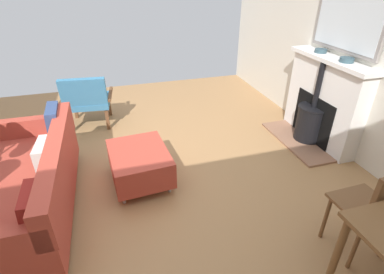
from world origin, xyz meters
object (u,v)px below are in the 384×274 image
Objects in this scene: armchair_accent at (87,99)px; fireplace at (320,106)px; mantel_bowl_near at (321,51)px; dining_chair_near_fireplace at (375,206)px; mantel_bowl_far at (347,60)px; sofa at (32,184)px; ottoman at (140,163)px.

fireplace is at bearing 156.44° from armchair_accent.
mantel_bowl_near is at bearing -96.46° from fireplace.
dining_chair_near_fireplace reaches higher than armchair_accent.
mantel_bowl_near is 0.95× the size of mantel_bowl_far.
mantel_bowl_far is at bearing -176.30° from sofa.
armchair_accent is at bearing -105.71° from sofa.
fireplace is at bearing -115.74° from dining_chair_near_fireplace.
mantel_bowl_far is (0.00, 0.45, 0.00)m from mantel_bowl_near.
ottoman is 1.61m from armchair_accent.
sofa is at bearing 7.36° from fireplace.
fireplace is at bearing -172.64° from sofa.
sofa is 2.86m from dining_chair_near_fireplace.
mantel_bowl_far is at bearing -179.37° from ottoman.
mantel_bowl_far reaches higher than fireplace.
mantel_bowl_near is at bearing -113.63° from dining_chair_near_fireplace.
fireplace is 1.48× the size of dining_chair_near_fireplace.
dining_chair_near_fireplace is (0.82, 1.71, 0.03)m from fireplace.
mantel_bowl_near is at bearing -90.00° from mantel_bowl_far.
mantel_bowl_far reaches higher than ottoman.
ottoman is at bearing 109.16° from armchair_accent.
ottoman is 0.90× the size of dining_chair_near_fireplace.
ottoman is at bearing -43.42° from dining_chair_near_fireplace.
fireplace is 8.80× the size of mantel_bowl_near.
mantel_bowl_far is 0.20× the size of ottoman.
fireplace is 0.69m from mantel_bowl_far.
fireplace is 1.65× the size of ottoman.
mantel_bowl_far reaches higher than sofa.
fireplace reaches higher than ottoman.
mantel_bowl_near is 2.21m from dining_chair_near_fireplace.
mantel_bowl_far is 3.36m from armchair_accent.
sofa is at bearing 10.95° from ottoman.
ottoman is 2.15m from dining_chair_near_fireplace.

